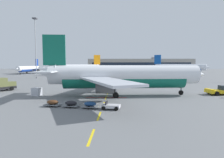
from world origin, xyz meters
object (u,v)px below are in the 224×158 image
pushback_tug (222,90)px  airliner_far_center (29,69)px  baggage_train (81,104)px  airliner_far_right (77,68)px  uld_cargo_container (37,92)px  apron_light_mast_near (35,41)px  airliner_mid_left (179,68)px  airliner_foreground (122,76)px

pushback_tug → airliner_far_center: airliner_far_center is taller
airliner_far_center → baggage_train: size_ratio=2.44×
airliner_far_center → airliner_far_right: (34.95, -11.70, 0.67)m
uld_cargo_container → apron_light_mast_near: (-19.93, 45.55, 15.56)m
airliner_far_center → uld_cargo_container: bearing=-63.6°
apron_light_mast_near → baggage_train: bearing=-61.0°
baggage_train → apron_light_mast_near: (-31.11, 56.08, 15.82)m
airliner_far_center → uld_cargo_container: airliner_far_center is taller
airliner_mid_left → baggage_train: (-43.99, -96.06, -3.52)m
airliner_foreground → uld_cargo_container: size_ratio=18.75×
airliner_mid_left → airliner_far_center: airliner_mid_left is taller
pushback_tug → baggage_train: (-27.53, -13.19, -0.37)m
airliner_far_right → uld_cargo_container: (7.94, -74.66, -3.11)m
pushback_tug → uld_cargo_container: bearing=-176.1°
airliner_foreground → apron_light_mast_near: 59.67m
baggage_train → apron_light_mast_near: size_ratio=0.44×
airliner_mid_left → uld_cargo_container: airliner_mid_left is taller
airliner_mid_left → apron_light_mast_near: apron_light_mast_near is taller
pushback_tug → apron_light_mast_near: apron_light_mast_near is taller
pushback_tug → uld_cargo_container: 38.80m
airliner_foreground → uld_cargo_container: (-17.38, -0.67, -3.15)m
airliner_mid_left → airliner_far_right: airliner_mid_left is taller
uld_cargo_container → pushback_tug: bearing=3.9°
airliner_foreground → airliner_mid_left: bearing=66.0°
airliner_far_center → airliner_far_right: airliner_far_right is taller
pushback_tug → airliner_far_right: (-46.64, 72.00, 3.01)m
airliner_far_right → baggage_train: airliner_far_right is taller
airliner_far_right → baggage_train: 87.37m
airliner_mid_left → airliner_far_center: size_ratio=1.19×
airliner_far_center → baggage_train: 110.99m
baggage_train → uld_cargo_container: size_ratio=6.29×
airliner_foreground → baggage_train: bearing=-119.0°
uld_cargo_container → apron_light_mast_near: 52.10m
pushback_tug → uld_cargo_container: size_ratio=3.40×
airliner_mid_left → uld_cargo_container: (-55.17, -85.53, -3.25)m
airliner_mid_left → airliner_far_center: 98.06m
airliner_far_center → apron_light_mast_near: apron_light_mast_near is taller
airliner_foreground → airliner_far_center: airliner_foreground is taller
airliner_far_right → baggage_train: bearing=-77.4°
airliner_far_right → apron_light_mast_near: bearing=-112.4°
airliner_foreground → airliner_mid_left: size_ratio=1.02×
airliner_foreground → airliner_mid_left: (37.79, 84.86, 0.10)m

